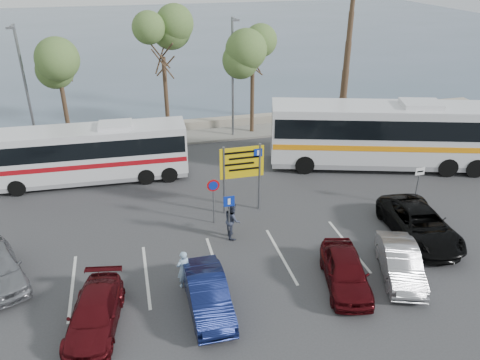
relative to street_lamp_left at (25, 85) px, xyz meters
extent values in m
plane|color=#343537|center=(10.00, -13.52, -4.60)|extent=(120.00, 120.00, 0.00)
cube|color=gray|center=(10.00, 0.48, -4.52)|extent=(44.00, 2.40, 0.15)
cube|color=gray|center=(10.00, 2.48, -4.30)|extent=(48.00, 0.80, 0.60)
plane|color=#42586B|center=(10.00, 46.48, -4.59)|extent=(140.00, 140.00, 0.00)
cylinder|color=#382619|center=(2.00, 0.48, -1.93)|extent=(0.28, 0.28, 5.04)
cylinder|color=#382619|center=(8.50, 0.48, -1.65)|extent=(0.28, 0.28, 5.60)
cylinder|color=#382619|center=(14.50, 0.48, -1.86)|extent=(0.28, 0.28, 5.18)
cylinder|color=#382619|center=(21.50, 0.48, 0.55)|extent=(0.48, 0.48, 10.00)
cylinder|color=slate|center=(0.00, 0.08, -0.45)|extent=(0.16, 0.16, 8.00)
cylinder|color=slate|center=(0.00, -0.37, 3.50)|extent=(0.12, 0.90, 0.12)
cube|color=slate|center=(0.00, -0.87, 3.45)|extent=(0.45, 0.25, 0.12)
cylinder|color=slate|center=(13.00, 0.08, -0.45)|extent=(0.16, 0.16, 8.00)
cylinder|color=slate|center=(13.00, -0.37, 3.50)|extent=(0.12, 0.90, 0.12)
cube|color=slate|center=(13.00, -0.87, 3.45)|extent=(0.45, 0.25, 0.12)
cylinder|color=slate|center=(10.10, -10.32, -2.80)|extent=(0.12, 0.12, 3.60)
cylinder|color=slate|center=(11.90, -10.32, -2.80)|extent=(0.12, 0.12, 3.60)
cube|color=#DDB60B|center=(11.00, -10.32, -1.90)|extent=(2.20, 0.06, 1.60)
cube|color=#0C2699|center=(11.80, -10.36, -1.45)|extent=(0.42, 0.01, 0.42)
cylinder|color=slate|center=(9.40, -11.12, -3.50)|extent=(0.07, 0.07, 2.20)
cylinder|color=#B20C0C|center=(9.40, -11.15, -2.55)|extent=(0.60, 0.03, 0.60)
cylinder|color=slate|center=(9.80, -12.72, -3.50)|extent=(0.07, 0.07, 2.20)
cube|color=#0C2699|center=(9.80, -12.74, -2.60)|extent=(0.50, 0.03, 0.50)
cylinder|color=slate|center=(19.80, -12.02, -3.50)|extent=(0.07, 0.07, 2.20)
cube|color=white|center=(19.80, -12.04, -2.60)|extent=(0.50, 0.03, 0.40)
cube|color=silver|center=(3.50, -4.89, -2.76)|extent=(10.96, 2.74, 2.67)
cube|color=black|center=(3.50, -4.89, -2.29)|extent=(10.74, 2.77, 0.95)
cube|color=#A10C14|center=(3.50, -4.89, -3.19)|extent=(10.85, 2.76, 0.27)
cube|color=gray|center=(3.50, -4.89, -4.10)|extent=(10.85, 2.71, 0.50)
cube|color=silver|center=(3.50, -4.89, -1.32)|extent=(1.87, 1.52, 0.22)
cube|color=silver|center=(20.50, -7.02, -2.37)|extent=(13.44, 6.50, 3.24)
cube|color=black|center=(20.50, -7.02, -1.79)|extent=(13.20, 6.46, 1.15)
cube|color=orange|center=(20.50, -7.02, -2.89)|extent=(13.33, 6.49, 0.33)
cube|color=gray|center=(20.50, -7.02, -3.99)|extent=(13.31, 6.43, 0.60)
cube|color=silver|center=(20.50, -7.02, -0.62)|extent=(2.61, 2.32, 0.26)
imported|color=#0D153F|center=(8.00, -17.02, -3.94)|extent=(1.43, 4.03, 1.33)
imported|color=#4D0C11|center=(4.00, -17.02, -4.01)|extent=(2.33, 4.28, 1.18)
imported|color=#44090E|center=(13.50, -17.02, -3.92)|extent=(2.49, 4.23, 1.35)
imported|color=black|center=(18.30, -14.68, -3.89)|extent=(2.89, 5.33, 1.42)
imported|color=gray|center=(15.90, -17.02, -3.95)|extent=(2.58, 4.16, 1.30)
imported|color=#8FB0D0|center=(7.33, -15.52, -3.79)|extent=(0.69, 0.58, 1.61)
imported|color=#303649|center=(10.00, -12.52, -3.71)|extent=(0.73, 0.91, 1.77)
camera|label=1|loc=(5.87, -30.41, 7.39)|focal=35.00mm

